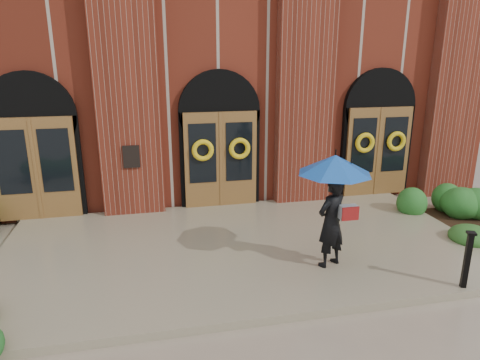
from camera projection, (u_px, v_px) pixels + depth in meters
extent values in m
plane|color=gray|center=(243.00, 254.00, 9.03)|extent=(90.00, 90.00, 0.00)
cube|color=gray|center=(242.00, 248.00, 9.14)|extent=(10.00, 5.30, 0.15)
cube|color=maroon|center=(193.00, 69.00, 16.37)|extent=(16.00, 12.00, 7.00)
cube|color=black|center=(131.00, 157.00, 10.41)|extent=(0.40, 0.05, 0.55)
cube|color=maroon|center=(126.00, 78.00, 10.13)|extent=(1.50, 0.45, 7.00)
cube|color=maroon|center=(305.00, 76.00, 11.04)|extent=(1.50, 0.45, 7.00)
cube|color=maroon|center=(457.00, 74.00, 11.95)|extent=(1.50, 0.45, 7.00)
cube|color=brown|center=(36.00, 169.00, 10.25)|extent=(1.90, 0.10, 2.50)
cylinder|color=black|center=(30.00, 116.00, 10.03)|extent=(2.10, 0.22, 2.10)
cube|color=brown|center=(221.00, 160.00, 11.17)|extent=(1.90, 0.10, 2.50)
cylinder|color=black|center=(219.00, 111.00, 10.94)|extent=(2.10, 0.22, 2.10)
cube|color=brown|center=(378.00, 152.00, 12.08)|extent=(1.90, 0.10, 2.50)
cylinder|color=black|center=(379.00, 107.00, 11.85)|extent=(2.10, 0.22, 2.10)
torus|color=yellow|center=(203.00, 150.00, 10.87)|extent=(0.57, 0.13, 0.57)
torus|color=yellow|center=(240.00, 149.00, 11.07)|extent=(0.57, 0.13, 0.57)
torus|color=yellow|center=(365.00, 143.00, 11.78)|extent=(0.57, 0.13, 0.57)
torus|color=yellow|center=(396.00, 141.00, 11.98)|extent=(0.57, 0.13, 0.57)
imported|color=black|center=(331.00, 222.00, 8.00)|extent=(0.76, 0.65, 1.76)
cone|color=#1651B0|center=(335.00, 164.00, 7.69)|extent=(1.80, 1.80, 0.35)
cylinder|color=black|center=(337.00, 190.00, 7.78)|extent=(0.02, 0.02, 0.59)
cube|color=#A0A2A5|center=(348.00, 212.00, 7.86)|extent=(0.37, 0.28, 0.26)
cube|color=maroon|center=(351.00, 214.00, 7.77)|extent=(0.31, 0.16, 0.26)
cube|color=black|center=(467.00, 261.00, 7.33)|extent=(0.12, 0.12, 0.99)
cube|color=black|center=(472.00, 233.00, 7.18)|extent=(0.18, 0.18, 0.04)
ellipsoid|color=#245E21|center=(445.00, 205.00, 10.84)|extent=(2.88, 1.15, 0.74)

